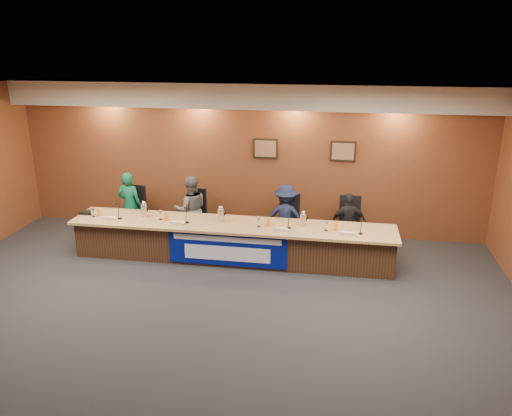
# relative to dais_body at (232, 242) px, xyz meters

# --- Properties ---
(floor) EXTENTS (10.00, 10.00, 0.00)m
(floor) POSITION_rel_dais_body_xyz_m (0.00, -2.40, -0.35)
(floor) COLOR black
(floor) RESTS_ON ground
(ceiling) EXTENTS (10.00, 8.00, 0.04)m
(ceiling) POSITION_rel_dais_body_xyz_m (0.00, -2.40, 2.85)
(ceiling) COLOR silver
(ceiling) RESTS_ON wall_back
(wall_back) EXTENTS (10.00, 0.04, 3.20)m
(wall_back) POSITION_rel_dais_body_xyz_m (0.00, 1.60, 1.25)
(wall_back) COLOR brown
(wall_back) RESTS_ON floor
(soffit) EXTENTS (10.00, 0.50, 0.50)m
(soffit) POSITION_rel_dais_body_xyz_m (0.00, 1.35, 2.60)
(soffit) COLOR beige
(soffit) RESTS_ON wall_back
(dais_body) EXTENTS (6.00, 0.80, 0.70)m
(dais_body) POSITION_rel_dais_body_xyz_m (0.00, 0.00, 0.00)
(dais_body) COLOR #3C2314
(dais_body) RESTS_ON floor
(dais_top) EXTENTS (6.10, 0.95, 0.05)m
(dais_top) POSITION_rel_dais_body_xyz_m (0.00, -0.05, 0.38)
(dais_top) COLOR #B18251
(dais_top) RESTS_ON dais_body
(banner) EXTENTS (2.20, 0.02, 0.65)m
(banner) POSITION_rel_dais_body_xyz_m (0.00, -0.41, 0.03)
(banner) COLOR #040F73
(banner) RESTS_ON dais_body
(banner_text_upper) EXTENTS (2.00, 0.01, 0.10)m
(banner_text_upper) POSITION_rel_dais_body_xyz_m (0.00, -0.43, 0.23)
(banner_text_upper) COLOR silver
(banner_text_upper) RESTS_ON banner
(banner_text_lower) EXTENTS (1.60, 0.01, 0.28)m
(banner_text_lower) POSITION_rel_dais_body_xyz_m (0.00, -0.43, -0.05)
(banner_text_lower) COLOR silver
(banner_text_lower) RESTS_ON banner
(wall_photo_left) EXTENTS (0.52, 0.04, 0.42)m
(wall_photo_left) POSITION_rel_dais_body_xyz_m (0.40, 1.57, 1.50)
(wall_photo_left) COLOR black
(wall_photo_left) RESTS_ON wall_back
(wall_photo_right) EXTENTS (0.52, 0.04, 0.42)m
(wall_photo_right) POSITION_rel_dais_body_xyz_m (2.00, 1.57, 1.50)
(wall_photo_right) COLOR black
(wall_photo_right) RESTS_ON wall_back
(panelist_a) EXTENTS (0.55, 0.39, 1.44)m
(panelist_a) POSITION_rel_dais_body_xyz_m (-2.33, 0.72, 0.37)
(panelist_a) COLOR #0B5135
(panelist_a) RESTS_ON floor
(panelist_b) EXTENTS (0.84, 0.75, 1.41)m
(panelist_b) POSITION_rel_dais_body_xyz_m (-1.01, 0.72, 0.36)
(panelist_b) COLOR #54555A
(panelist_b) RESTS_ON floor
(panelist_c) EXTENTS (0.88, 0.54, 1.33)m
(panelist_c) POSITION_rel_dais_body_xyz_m (0.94, 0.72, 0.31)
(panelist_c) COLOR #111933
(panelist_c) RESTS_ON floor
(panelist_d) EXTENTS (0.75, 0.40, 1.21)m
(panelist_d) POSITION_rel_dais_body_xyz_m (2.18, 0.72, 0.26)
(panelist_d) COLOR black
(panelist_d) RESTS_ON floor
(office_chair_a) EXTENTS (0.55, 0.55, 0.08)m
(office_chair_a) POSITION_rel_dais_body_xyz_m (-2.33, 0.82, 0.13)
(office_chair_a) COLOR black
(office_chair_a) RESTS_ON floor
(office_chair_b) EXTENTS (0.56, 0.56, 0.08)m
(office_chair_b) POSITION_rel_dais_body_xyz_m (-1.01, 0.82, 0.13)
(office_chair_b) COLOR black
(office_chair_b) RESTS_ON floor
(office_chair_c) EXTENTS (0.57, 0.57, 0.08)m
(office_chair_c) POSITION_rel_dais_body_xyz_m (0.94, 0.82, 0.13)
(office_chair_c) COLOR black
(office_chair_c) RESTS_ON floor
(office_chair_d) EXTENTS (0.53, 0.53, 0.08)m
(office_chair_d) POSITION_rel_dais_body_xyz_m (2.18, 0.82, 0.13)
(office_chair_d) COLOR black
(office_chair_d) RESTS_ON floor
(nameplate_a) EXTENTS (0.24, 0.08, 0.10)m
(nameplate_a) POSITION_rel_dais_body_xyz_m (-2.33, -0.28, 0.45)
(nameplate_a) COLOR white
(nameplate_a) RESTS_ON dais_top
(microphone_a) EXTENTS (0.07, 0.07, 0.02)m
(microphone_a) POSITION_rel_dais_body_xyz_m (-2.15, -0.16, 0.41)
(microphone_a) COLOR black
(microphone_a) RESTS_ON dais_top
(juice_glass_a) EXTENTS (0.06, 0.06, 0.15)m
(juice_glass_a) POSITION_rel_dais_body_xyz_m (-2.62, -0.08, 0.47)
(juice_glass_a) COLOR orange
(juice_glass_a) RESTS_ON dais_top
(water_glass_a) EXTENTS (0.08, 0.08, 0.18)m
(water_glass_a) POSITION_rel_dais_body_xyz_m (-2.71, -0.14, 0.49)
(water_glass_a) COLOR silver
(water_glass_a) RESTS_ON dais_top
(nameplate_b) EXTENTS (0.24, 0.08, 0.10)m
(nameplate_b) POSITION_rel_dais_body_xyz_m (-0.97, -0.31, 0.45)
(nameplate_b) COLOR white
(nameplate_b) RESTS_ON dais_top
(microphone_b) EXTENTS (0.07, 0.07, 0.02)m
(microphone_b) POSITION_rel_dais_body_xyz_m (-0.82, -0.16, 0.41)
(microphone_b) COLOR black
(microphone_b) RESTS_ON dais_top
(juice_glass_b) EXTENTS (0.06, 0.06, 0.15)m
(juice_glass_b) POSITION_rel_dais_body_xyz_m (-1.24, -0.10, 0.47)
(juice_glass_b) COLOR orange
(juice_glass_b) RESTS_ON dais_top
(water_glass_b) EXTENTS (0.08, 0.08, 0.18)m
(water_glass_b) POSITION_rel_dais_body_xyz_m (-1.37, -0.07, 0.49)
(water_glass_b) COLOR silver
(water_glass_b) RESTS_ON dais_top
(nameplate_c) EXTENTS (0.24, 0.08, 0.10)m
(nameplate_c) POSITION_rel_dais_body_xyz_m (0.97, -0.32, 0.45)
(nameplate_c) COLOR white
(nameplate_c) RESTS_ON dais_top
(microphone_c) EXTENTS (0.07, 0.07, 0.02)m
(microphone_c) POSITION_rel_dais_body_xyz_m (1.09, -0.13, 0.41)
(microphone_c) COLOR black
(microphone_c) RESTS_ON dais_top
(juice_glass_c) EXTENTS (0.06, 0.06, 0.15)m
(juice_glass_c) POSITION_rel_dais_body_xyz_m (0.72, -0.08, 0.47)
(juice_glass_c) COLOR orange
(juice_glass_c) RESTS_ON dais_top
(water_glass_c) EXTENTS (0.08, 0.08, 0.18)m
(water_glass_c) POSITION_rel_dais_body_xyz_m (0.54, -0.13, 0.49)
(water_glass_c) COLOR silver
(water_glass_c) RESTS_ON dais_top
(nameplate_d) EXTENTS (0.24, 0.08, 0.10)m
(nameplate_d) POSITION_rel_dais_body_xyz_m (2.15, -0.32, 0.45)
(nameplate_d) COLOR white
(nameplate_d) RESTS_ON dais_top
(microphone_d) EXTENTS (0.07, 0.07, 0.02)m
(microphone_d) POSITION_rel_dais_body_xyz_m (2.37, -0.19, 0.41)
(microphone_d) COLOR black
(microphone_d) RESTS_ON dais_top
(juice_glass_d) EXTENTS (0.06, 0.06, 0.15)m
(juice_glass_d) POSITION_rel_dais_body_xyz_m (1.94, -0.11, 0.47)
(juice_glass_d) COLOR orange
(juice_glass_d) RESTS_ON dais_top
(water_glass_d) EXTENTS (0.08, 0.08, 0.18)m
(water_glass_d) POSITION_rel_dais_body_xyz_m (1.77, -0.13, 0.49)
(water_glass_d) COLOR silver
(water_glass_d) RESTS_ON dais_top
(carafe_left) EXTENTS (0.11, 0.11, 0.26)m
(carafe_left) POSITION_rel_dais_body_xyz_m (-1.73, 0.03, 0.53)
(carafe_left) COLOR silver
(carafe_left) RESTS_ON dais_top
(carafe_mid) EXTENTS (0.12, 0.12, 0.24)m
(carafe_mid) POSITION_rel_dais_body_xyz_m (-0.21, 0.03, 0.52)
(carafe_mid) COLOR silver
(carafe_mid) RESTS_ON dais_top
(carafe_right) EXTENTS (0.11, 0.11, 0.24)m
(carafe_right) POSITION_rel_dais_body_xyz_m (1.34, 0.05, 0.52)
(carafe_right) COLOR silver
(carafe_right) RESTS_ON dais_top
(speakerphone) EXTENTS (0.32, 0.32, 0.05)m
(speakerphone) POSITION_rel_dais_body_xyz_m (-2.92, -0.00, 0.43)
(speakerphone) COLOR black
(speakerphone) RESTS_ON dais_top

